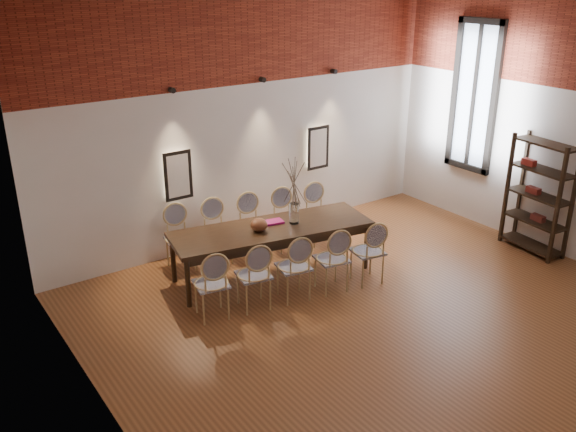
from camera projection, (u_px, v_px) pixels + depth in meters
floor at (403, 328)px, 7.52m from camera, size 7.00×7.00×0.02m
wall_back at (248, 115)px, 9.45m from camera, size 7.00×0.10×4.00m
wall_left at (103, 254)px, 4.87m from camera, size 0.10×7.00×4.00m
brick_band_back at (248, 32)px, 8.93m from camera, size 7.00×0.02×1.50m
brick_band_left at (93, 97)px, 4.44m from camera, size 0.02×7.00×1.50m
niche_left at (177, 175)px, 8.95m from camera, size 0.36×0.06×0.66m
niche_right at (317, 147)px, 10.33m from camera, size 0.36×0.06×0.66m
spot_fixture_left at (172, 90)px, 8.45m from camera, size 0.08×0.10×0.08m
spot_fixture_mid at (262, 80)px, 9.25m from camera, size 0.08×0.10×0.08m
spot_fixture_right at (334, 71)px, 10.00m from camera, size 0.08×0.10×0.08m
window_glass at (475, 97)px, 10.07m from camera, size 0.02×0.78×2.38m
window_frame at (474, 97)px, 10.06m from camera, size 0.08×0.90×2.50m
window_mullion at (474, 97)px, 10.06m from camera, size 0.06×0.06×2.40m
dining_table at (272, 251)px, 8.69m from camera, size 2.96×1.43×0.75m
chair_near_a at (211, 284)px, 7.60m from camera, size 0.51×0.51×0.94m
chair_near_b at (254, 275)px, 7.81m from camera, size 0.51×0.51×0.94m
chair_near_c at (294, 266)px, 8.03m from camera, size 0.51×0.51×0.94m
chair_near_d at (332, 259)px, 8.25m from camera, size 0.51×0.51×0.94m
chair_near_e at (368, 251)px, 8.47m from camera, size 0.51×0.51×0.94m
chair_far_a at (180, 239)px, 8.84m from camera, size 0.51×0.51×0.94m
chair_far_b at (217, 233)px, 9.06m from camera, size 0.51×0.51×0.94m
chair_far_c at (253, 227)px, 9.27m from camera, size 0.51×0.51×0.94m
chair_far_d at (287, 221)px, 9.49m from camera, size 0.51×0.51×0.94m
chair_far_e at (319, 215)px, 9.71m from camera, size 0.51×0.51×0.94m
vase at (294, 213)px, 8.62m from camera, size 0.14×0.14×0.30m
dried_branches at (294, 183)px, 8.46m from camera, size 0.50×0.50×0.70m
bowl at (259, 225)px, 8.39m from camera, size 0.24×0.24×0.18m
book at (274, 222)px, 8.68m from camera, size 0.29×0.23×0.03m
shelving_rack at (539, 196)px, 9.29m from camera, size 0.49×1.04×1.80m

